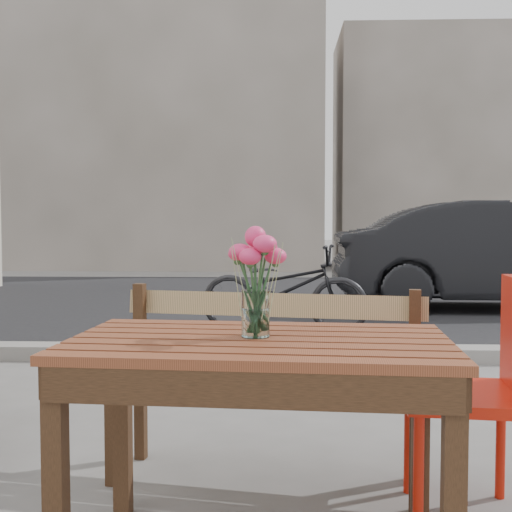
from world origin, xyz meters
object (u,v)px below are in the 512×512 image
at_px(main_table, 259,376).
at_px(main_vase, 255,268).
at_px(parked_car, 498,256).
at_px(bicycle, 283,289).
at_px(red_chair, 487,380).

relative_size(main_table, main_vase, 3.52).
bearing_deg(parked_car, main_vase, 156.92).
height_order(parked_car, bicycle, parked_car).
bearing_deg(red_chair, main_vase, -61.85).
bearing_deg(main_vase, main_table, -59.19).
distance_m(main_table, parked_car, 7.09).
relative_size(red_chair, main_vase, 2.54).
xyz_separation_m(red_chair, main_vase, (-0.88, -0.36, 0.45)).
xyz_separation_m(main_table, red_chair, (0.86, 0.38, -0.10)).
distance_m(main_table, red_chair, 0.95).
distance_m(red_chair, main_vase, 1.05).
bearing_deg(main_vase, parked_car, 65.34).
relative_size(main_vase, bicycle, 0.21).
distance_m(red_chair, parked_car, 6.42).
bearing_deg(red_chair, parked_car, 167.10).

